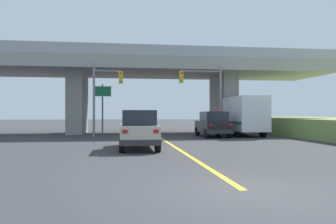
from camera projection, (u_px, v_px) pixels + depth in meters
ground at (153, 133)px, 32.28m from camera, size 160.00×160.00×0.00m
overpass_bridge at (153, 75)px, 32.31m from camera, size 33.67×8.61×7.67m
lane_divider_stripe at (174, 146)px, 18.93m from camera, size 0.20×22.05×0.01m
suv_lead at (138, 129)px, 17.61m from camera, size 1.96×4.81×2.02m
suv_crossing at (213, 124)px, 26.70m from camera, size 2.08×4.30×2.02m
box_truck at (242, 116)px, 28.18m from camera, size 2.33×6.89×3.23m
traffic_signal_nearside at (207, 90)px, 27.31m from camera, size 3.52×0.36×5.85m
traffic_signal_farside at (103, 91)px, 26.28m from camera, size 2.34×0.36×5.79m
highway_sign at (102, 98)px, 29.65m from camera, size 1.55×0.17×4.45m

